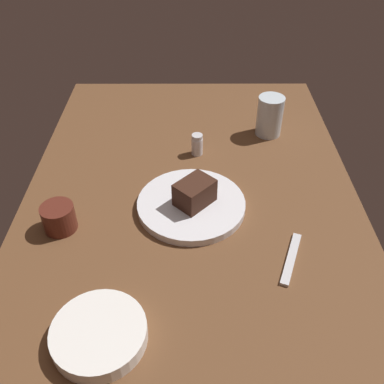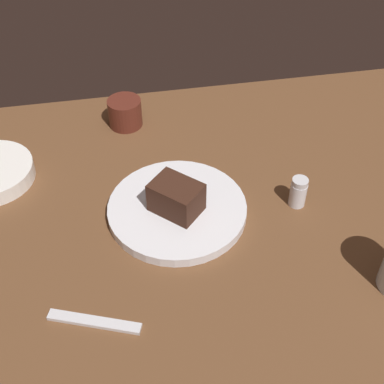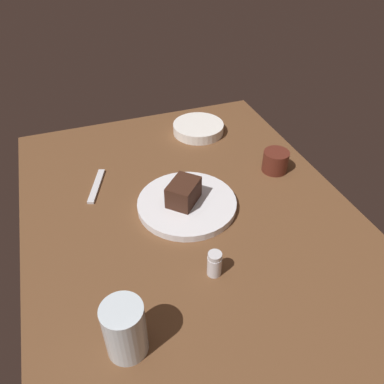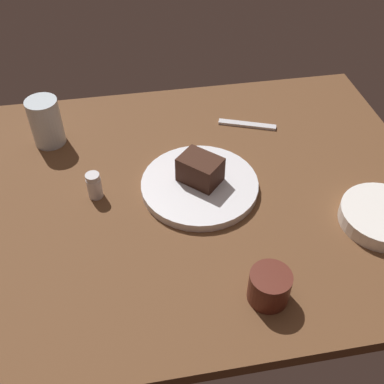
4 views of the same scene
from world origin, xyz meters
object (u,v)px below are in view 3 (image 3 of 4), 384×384
(water_glass, at_px, (125,329))
(coffee_cup, at_px, (275,161))
(salt_shaker, at_px, (214,264))
(dessert_plate, at_px, (186,204))
(dessert_spoon, at_px, (96,186))
(chocolate_cake_slice, at_px, (184,192))
(side_bowl, at_px, (198,128))

(water_glass, xyz_separation_m, coffee_cup, (-0.41, 0.53, -0.03))
(salt_shaker, bearing_deg, dessert_plate, 176.39)
(salt_shaker, bearing_deg, dessert_spoon, -153.68)
(water_glass, bearing_deg, dessert_spoon, 177.79)
(salt_shaker, distance_m, dessert_spoon, 0.44)
(chocolate_cake_slice, distance_m, coffee_cup, 0.32)
(dessert_plate, xyz_separation_m, dessert_spoon, (-0.17, -0.21, -0.01))
(salt_shaker, relative_size, dessert_spoon, 0.41)
(dessert_plate, distance_m, side_bowl, 0.39)
(dessert_plate, height_order, water_glass, water_glass)
(coffee_cup, bearing_deg, dessert_spoon, -100.81)
(chocolate_cake_slice, xyz_separation_m, coffee_cup, (-0.07, 0.31, -0.02))
(dessert_spoon, bearing_deg, water_glass, 18.77)
(dessert_plate, distance_m, water_glass, 0.41)
(dessert_plate, bearing_deg, coffee_cup, 102.81)
(dessert_plate, relative_size, side_bowl, 1.52)
(chocolate_cake_slice, bearing_deg, dessert_spoon, -128.74)
(dessert_plate, relative_size, chocolate_cake_slice, 2.94)
(dessert_plate, xyz_separation_m, coffee_cup, (-0.07, 0.30, 0.02))
(water_glass, xyz_separation_m, dessert_spoon, (-0.50, 0.02, -0.06))
(water_glass, distance_m, dessert_spoon, 0.51)
(coffee_cup, height_order, dessert_spoon, coffee_cup)
(chocolate_cake_slice, xyz_separation_m, salt_shaker, (0.23, -0.01, -0.02))
(dessert_spoon, bearing_deg, chocolate_cake_slice, 72.24)
(dessert_plate, height_order, coffee_cup, coffee_cup)
(dessert_plate, relative_size, coffee_cup, 3.47)
(water_glass, bearing_deg, coffee_cup, 127.30)
(side_bowl, height_order, dessert_spoon, side_bowl)
(dessert_plate, bearing_deg, chocolate_cake_slice, -112.02)
(chocolate_cake_slice, relative_size, salt_shaker, 1.43)
(chocolate_cake_slice, bearing_deg, coffee_cup, 102.15)
(water_glass, bearing_deg, salt_shaker, 116.39)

